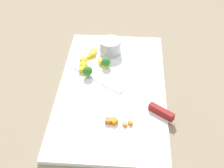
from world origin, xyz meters
The scene contains 18 objects.
ground_plane centered at (0.00, 0.00, 0.00)m, with size 4.00×4.00×0.00m, color gray.
cutting_board centered at (0.00, 0.00, 0.01)m, with size 0.55×0.31×0.01m, color white.
prep_bowl centered at (0.17, 0.02, 0.04)m, with size 0.07×0.07×0.05m, color silver.
chef_knife centered at (-0.06, -0.08, 0.02)m, with size 0.23×0.31×0.02m.
carrot_dice_0 centered at (-0.14, -0.01, 0.02)m, with size 0.02×0.02×0.01m, color orange.
carrot_dice_1 centered at (-0.14, 0.00, 0.02)m, with size 0.02×0.02×0.01m, color orange.
carrot_dice_2 centered at (-0.15, -0.06, 0.02)m, with size 0.01×0.01×0.01m, color orange.
carrot_dice_3 centered at (-0.15, -0.04, 0.02)m, with size 0.01×0.01×0.01m, color orange.
pepper_dice_0 centered at (0.09, 0.10, 0.02)m, with size 0.02×0.02×0.02m, color yellow.
pepper_dice_1 centered at (0.15, 0.08, 0.02)m, with size 0.02×0.02×0.01m, color yellow.
pepper_dice_2 centered at (0.14, 0.09, 0.02)m, with size 0.01×0.01×0.01m, color yellow.
pepper_dice_3 centered at (0.17, 0.07, 0.02)m, with size 0.02×0.02×0.01m, color yellow.
pepper_dice_4 centered at (0.11, 0.04, 0.02)m, with size 0.01×0.01×0.02m, color yellow.
pepper_dice_5 centered at (0.06, 0.10, 0.02)m, with size 0.02×0.02×0.02m, color yellow.
pepper_dice_6 centered at (0.12, 0.10, 0.02)m, with size 0.02×0.02×0.02m, color yellow.
pepper_dice_7 centered at (0.09, 0.03, 0.02)m, with size 0.01×0.02×0.02m, color yellow.
broccoli_floret_0 centered at (0.04, 0.08, 0.03)m, with size 0.03×0.03×0.04m.
broccoli_floret_1 centered at (0.09, 0.03, 0.03)m, with size 0.03×0.03×0.03m.
Camera 1 is at (-0.70, -0.05, 0.63)m, focal length 50.40 mm.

